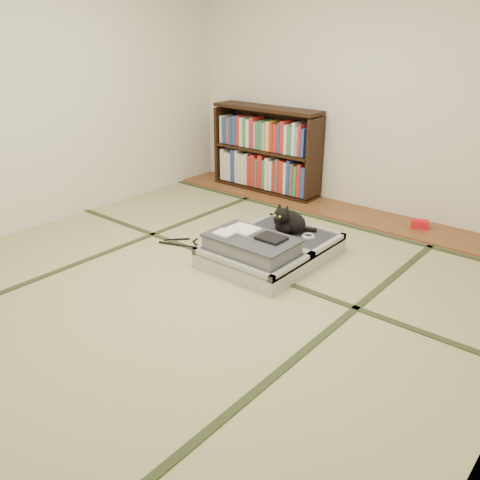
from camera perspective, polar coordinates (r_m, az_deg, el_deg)
The scene contains 10 objects.
floor at distance 3.66m, azimuth -4.11°, elevation -5.06°, with size 4.50×4.50×0.00m, color tan.
wood_strip at distance 5.16m, azimuth 11.35°, elevation 3.19°, with size 4.00×0.50×0.02m, color brown.
red_item at distance 4.88m, azimuth 19.53°, elevation 1.69°, with size 0.15×0.09×0.07m, color red.
room_shell at distance 3.25m, azimuth -4.88°, elevation 18.37°, with size 4.50×4.50×4.50m.
tatami_borders at distance 3.99m, azimuth 0.77°, elevation -2.45°, with size 4.00×4.50×0.01m.
bookcase at distance 5.62m, azimuth 2.94°, elevation 9.91°, with size 1.27×0.29×0.92m.
suitcase at distance 3.97m, azimuth 3.14°, elevation -1.03°, with size 0.76×1.01×0.30m.
cat at distance 4.15m, azimuth 5.39°, elevation 2.09°, with size 0.34×0.34×0.27m.
cable_coil at distance 4.12m, azimuth 7.67°, elevation 0.45°, with size 0.11×0.11×0.03m.
hanger at distance 4.32m, azimuth -6.17°, elevation -0.48°, with size 0.45×0.28×0.01m.
Camera 1 is at (2.26, -2.32, 1.72)m, focal length 38.00 mm.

